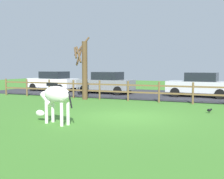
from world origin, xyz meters
TOP-DOWN VIEW (x-y plane):
  - ground_plane at (0.00, 0.00)m, footprint 60.00×60.00m
  - parking_asphalt at (0.00, 9.30)m, footprint 28.00×7.40m
  - paddock_fence at (-0.06, 5.00)m, footprint 22.00×0.11m
  - bare_tree at (-4.62, 4.72)m, footprint 0.99×1.54m
  - zebra at (-1.83, -2.38)m, footprint 1.89×0.83m
  - crow_on_grass at (2.84, 2.18)m, footprint 0.21×0.10m
  - parked_car_grey at (-4.83, 8.45)m, footprint 4.09×2.06m
  - parked_car_silver at (1.70, 8.61)m, footprint 4.08×2.05m
  - parked_car_white at (-9.65, 8.78)m, footprint 4.12×2.14m

SIDE VIEW (x-z plane):
  - ground_plane at x=0.00m, z-range 0.00..0.00m
  - parking_asphalt at x=0.00m, z-range 0.00..0.05m
  - crow_on_grass at x=2.84m, z-range 0.02..0.23m
  - paddock_fence at x=-0.06m, z-range 0.08..1.23m
  - parked_car_grey at x=-4.83m, z-range 0.06..1.62m
  - parked_car_silver at x=1.70m, z-range 0.06..1.62m
  - parked_car_white at x=-9.65m, z-range 0.06..1.62m
  - zebra at x=-1.83m, z-range 0.22..1.63m
  - bare_tree at x=-4.62m, z-range 0.00..3.82m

